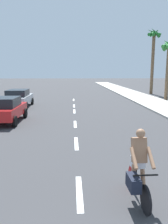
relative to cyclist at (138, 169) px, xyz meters
The scene contains 12 objects.
ground_plane 15.92m from the cyclist, 95.01° to the left, with size 160.00×160.00×0.00m, color #38383A.
sidewalk_strip 19.02m from the cyclist, 69.84° to the left, with size 3.60×80.00×0.14m, color #B2ADA3.
lane_stripe_1 1.68m from the cyclist, 161.14° to the left, with size 0.16×1.80×0.01m, color white.
lane_stripe_2 4.86m from the cyclist, 106.86° to the left, with size 0.16×1.80×0.01m, color white.
lane_stripe_3 8.43m from the cyclist, 99.54° to the left, with size 0.16×1.80×0.01m, color white.
lane_stripe_4 12.77m from the cyclist, 96.26° to the left, with size 0.16×1.80×0.01m, color white.
lane_stripe_5 15.60m from the cyclist, 95.12° to the left, with size 0.16×1.80×0.01m, color white.
lane_stripe_6 20.04m from the cyclist, 93.98° to the left, with size 0.16×1.80×0.01m, color white.
cyclist is the anchor object (origin of this frame).
parked_car_red 10.66m from the cyclist, 121.84° to the left, with size 1.87×3.90×1.57m.
parked_car_silver 16.34m from the cyclist, 112.65° to the left, with size 2.08×4.45×1.57m.
palm_tree_distant 28.27m from the cyclist, 69.97° to the left, with size 1.97×1.75×8.94m.
Camera 1 is at (-0.17, -0.84, 3.15)m, focal length 36.19 mm.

